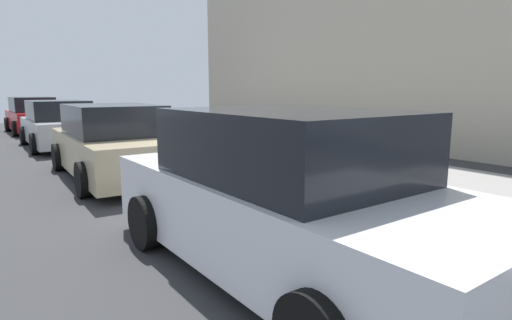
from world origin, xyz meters
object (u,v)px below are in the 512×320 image
object	(u,v)px
suitcase_black_6	(249,156)
suitcase_silver_0	(354,179)
bollard_post	(192,142)
suitcase_silver_7	(236,152)
suitcase_olive_1	(327,171)
parked_car_silver_2	(59,125)
suitcase_maroon_2	(309,169)
suitcase_olive_8	(228,153)
suitcase_navy_3	(291,166)
parking_meter	(419,155)
parked_car_red_3	(33,116)
parked_car_white_0	(286,197)
suitcase_teal_5	(260,158)
suitcase_red_4	(277,166)
fire_hydrant	(210,146)
parked_car_beige_1	(114,143)

from	to	relation	value
suitcase_black_6	suitcase_silver_0	bearing A→B (deg)	-178.59
bollard_post	suitcase_silver_7	bearing A→B (deg)	-176.50
suitcase_olive_1	parked_car_silver_2	distance (m)	10.22
suitcase_maroon_2	suitcase_olive_8	world-z (taller)	suitcase_olive_8
suitcase_maroon_2	suitcase_black_6	xyz separation A→B (m)	(1.86, -0.00, -0.01)
suitcase_silver_0	suitcase_black_6	distance (m)	2.83
suitcase_navy_3	suitcase_black_6	size ratio (longest dim) A/B	0.99
bollard_post	parking_meter	bearing A→B (deg)	-176.29
suitcase_maroon_2	bollard_post	xyz separation A→B (m)	(4.21, 0.16, 0.06)
suitcase_olive_8	parked_car_silver_2	size ratio (longest dim) A/B	0.18
suitcase_maroon_2	bollard_post	distance (m)	4.21
suitcase_navy_3	parked_car_red_3	bearing A→B (deg)	8.72
suitcase_silver_0	suitcase_maroon_2	xyz separation A→B (m)	(0.97, 0.07, 0.02)
suitcase_silver_0	parked_car_white_0	bearing A→B (deg)	115.95
suitcase_teal_5	parking_meter	size ratio (longest dim) A/B	0.63
suitcase_red_4	parked_car_white_0	world-z (taller)	parked_car_white_0
suitcase_silver_0	suitcase_olive_1	distance (m)	0.51
suitcase_navy_3	fire_hydrant	size ratio (longest dim) A/B	1.25
suitcase_maroon_2	suitcase_silver_7	bearing A→B (deg)	1.05
suitcase_teal_5	suitcase_navy_3	bearing A→B (deg)	-178.67
bollard_post	suitcase_black_6	bearing A→B (deg)	-176.12
suitcase_olive_1	parked_car_white_0	xyz separation A→B (m)	(-1.65, 2.26, 0.25)
suitcase_navy_3	parking_meter	size ratio (longest dim) A/B	0.72
suitcase_silver_0	suitcase_black_6	world-z (taller)	suitcase_black_6
suitcase_olive_1	parked_car_beige_1	xyz separation A→B (m)	(4.12, 2.26, 0.21)
suitcase_silver_0	suitcase_olive_8	bearing A→B (deg)	0.40
suitcase_teal_5	fire_hydrant	bearing A→B (deg)	-0.84
suitcase_teal_5	suitcase_silver_0	bearing A→B (deg)	-177.35
suitcase_black_6	fire_hydrant	bearing A→B (deg)	0.32
suitcase_olive_8	fire_hydrant	distance (m)	0.77
bollard_post	parked_car_red_3	xyz separation A→B (m)	(11.06, 2.13, 0.18)
suitcase_olive_1	bollard_post	distance (m)	4.68
suitcase_black_6	parking_meter	world-z (taller)	parking_meter
parked_car_white_0	parked_car_red_3	distance (m)	17.39
parked_car_beige_1	parked_car_silver_2	world-z (taller)	parked_car_beige_1
parked_car_red_3	suitcase_black_6	bearing A→B (deg)	-170.31
suitcase_silver_0	suitcase_navy_3	size ratio (longest dim) A/B	0.79
parked_car_silver_2	bollard_post	bearing A→B (deg)	-158.07
suitcase_silver_0	suitcase_olive_1	size ratio (longest dim) A/B	0.86
suitcase_navy_3	suitcase_silver_7	bearing A→B (deg)	0.76
suitcase_silver_0	parked_car_beige_1	bearing A→B (deg)	27.06
suitcase_navy_3	suitcase_maroon_2	bearing A→B (deg)	-177.82
parked_car_beige_1	suitcase_olive_8	bearing A→B (deg)	-110.48
suitcase_black_6	parked_car_silver_2	world-z (taller)	parked_car_silver_2
suitcase_maroon_2	suitcase_olive_8	xyz separation A→B (m)	(2.78, -0.04, -0.07)
suitcase_olive_1	bollard_post	world-z (taller)	same
suitcase_red_4	parked_car_beige_1	size ratio (longest dim) A/B	0.17
suitcase_teal_5	parked_car_white_0	size ratio (longest dim) A/B	0.17
parked_car_white_0	fire_hydrant	bearing A→B (deg)	-21.94
suitcase_silver_7	parked_car_silver_2	size ratio (longest dim) A/B	0.24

